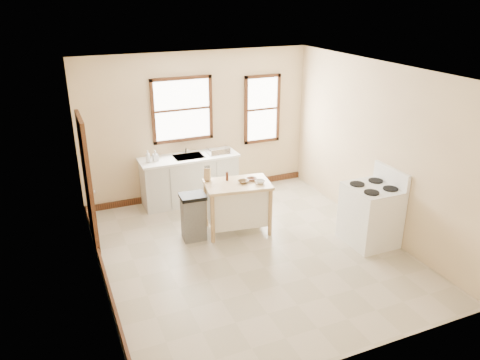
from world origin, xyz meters
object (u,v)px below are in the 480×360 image
dish_rack (218,151)px  bowl_b (252,179)px  bowl_a (243,182)px  bowl_c (260,182)px  pepper_grinder (227,176)px  knife_block (207,175)px  gas_stove (371,207)px  soap_bottle_a (148,156)px  kitchen_island (238,207)px  soap_bottle_b (155,156)px  trash_bin (193,217)px

dish_rack → bowl_b: (0.07, -1.38, -0.08)m
bowl_a → bowl_c: bowl_c is taller
bowl_c → bowl_b: bearing=112.7°
bowl_a → pepper_grinder: bearing=137.0°
knife_block → bowl_a: (0.50, -0.33, -0.08)m
bowl_c → bowl_a: bearing=151.9°
bowl_a → bowl_b: bowl_a is taller
gas_stove → bowl_b: bearing=141.9°
soap_bottle_a → pepper_grinder: 1.64m
soap_bottle_a → gas_stove: bearing=-46.0°
pepper_grinder → bowl_a: size_ratio=0.90×
kitchen_island → bowl_a: bowl_a is taller
soap_bottle_a → knife_block: bearing=-61.4°
soap_bottle_a → bowl_c: bearing=-51.3°
soap_bottle_a → dish_rack: size_ratio=0.55×
pepper_grinder → bowl_a: 0.29m
soap_bottle_a → gas_stove: 3.97m
soap_bottle_b → bowl_b: size_ratio=1.26×
bowl_b → gas_stove: size_ratio=0.13×
pepper_grinder → bowl_a: bearing=-43.0°
bowl_a → bowl_c: size_ratio=1.01×
kitchen_island → bowl_c: bowl_c is taller
trash_bin → gas_stove: 2.85m
bowl_a → bowl_c: (0.25, -0.13, 0.01)m
pepper_grinder → knife_block: bearing=155.8°
soap_bottle_b → trash_bin: soap_bottle_b is taller
bowl_b → trash_bin: bowl_b is taller
bowl_a → trash_bin: bowl_a is taller
soap_bottle_b → bowl_c: soap_bottle_b is taller
bowl_c → gas_stove: size_ratio=0.13×
dish_rack → trash_bin: (-0.96, -1.38, -0.58)m
soap_bottle_a → trash_bin: (0.38, -1.41, -0.64)m
kitchen_island → bowl_b: bowl_b is taller
dish_rack → bowl_a: size_ratio=2.46×
pepper_grinder → bowl_b: bearing=-21.6°
bowl_c → trash_bin: size_ratio=0.21×
dish_rack → kitchen_island: (-0.19, -1.40, -0.53)m
pepper_grinder → gas_stove: size_ratio=0.12×
kitchen_island → pepper_grinder: 0.55m
trash_bin → gas_stove: (2.57, -1.21, 0.22)m
bowl_c → soap_bottle_b: bearing=130.0°
soap_bottle_a → trash_bin: 1.60m
soap_bottle_b → bowl_b: soap_bottle_b is taller
dish_rack → bowl_c: (0.14, -1.56, -0.07)m
soap_bottle_a → dish_rack: soap_bottle_a is taller
soap_bottle_b → pepper_grinder: 1.56m
pepper_grinder → bowl_b: pepper_grinder is taller
bowl_a → bowl_b: 0.18m
pepper_grinder → trash_bin: size_ratio=0.19×
bowl_b → trash_bin: 1.15m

